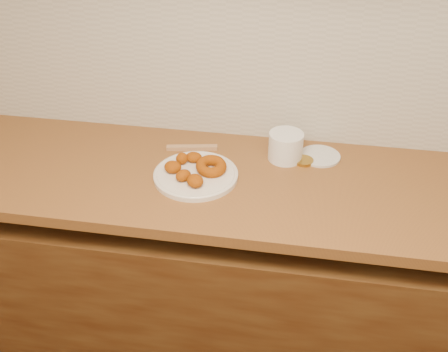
{
  "coord_description": "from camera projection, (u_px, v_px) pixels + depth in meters",
  "views": [
    {
      "loc": [
        -0.11,
        0.24,
        1.91
      ],
      "look_at": [
        -0.34,
        1.65,
        0.93
      ],
      "focal_mm": 42.0,
      "sensor_mm": 36.0,
      "label": 1
    }
  ],
  "objects": [
    {
      "name": "brass_jar_lid",
      "position": [
        304.0,
        161.0,
        1.85
      ],
      "size": [
        0.08,
        0.08,
        0.01
      ],
      "primitive_type": "cylinder",
      "rotation": [
        0.0,
        0.0,
        0.19
      ],
      "color": "#A47F2C",
      "rests_on": "butcher_block"
    },
    {
      "name": "fried_dough_chunks",
      "position": [
        185.0,
        169.0,
        1.75
      ],
      "size": [
        0.16,
        0.21,
        0.04
      ],
      "color": "#9F4C01",
      "rests_on": "donut_plate"
    },
    {
      "name": "wooden_utensil",
      "position": [
        192.0,
        148.0,
        1.92
      ],
      "size": [
        0.19,
        0.06,
        0.01
      ],
      "primitive_type": "cube",
      "rotation": [
        0.0,
        0.0,
        0.18
      ],
      "color": "#A97C52",
      "rests_on": "butcher_block"
    },
    {
      "name": "donut_plate",
      "position": [
        196.0,
        175.0,
        1.77
      ],
      "size": [
        0.29,
        0.29,
        0.02
      ],
      "primitive_type": "cylinder",
      "color": "silver",
      "rests_on": "butcher_block"
    },
    {
      "name": "butcher_block",
      "position": [
        140.0,
        173.0,
        1.83
      ],
      "size": [
        2.3,
        0.62,
        0.04
      ],
      "primitive_type": "cube",
      "color": "brown",
      "rests_on": "base_cabinet"
    },
    {
      "name": "base_cabinet",
      "position": [
        314.0,
        294.0,
        2.02
      ],
      "size": [
        3.6,
        0.6,
        0.77
      ],
      "primitive_type": "cube",
      "color": "brown",
      "rests_on": "floor"
    },
    {
      "name": "ring_donut",
      "position": [
        211.0,
        166.0,
        1.77
      ],
      "size": [
        0.15,
        0.15,
        0.05
      ],
      "primitive_type": "torus",
      "rotation": [
        0.1,
        0.0,
        0.61
      ],
      "color": "#9F4C01",
      "rests_on": "donut_plate"
    },
    {
      "name": "tub_lid",
      "position": [
        320.0,
        156.0,
        1.88
      ],
      "size": [
        0.19,
        0.19,
        0.01
      ],
      "primitive_type": "cylinder",
      "rotation": [
        0.0,
        0.0,
        -0.36
      ],
      "color": "silver",
      "rests_on": "butcher_block"
    },
    {
      "name": "plastic_tub",
      "position": [
        286.0,
        146.0,
        1.84
      ],
      "size": [
        0.16,
        0.16,
        0.1
      ],
      "primitive_type": "cylinder",
      "rotation": [
        0.0,
        0.0,
        0.35
      ],
      "color": "white",
      "rests_on": "butcher_block"
    },
    {
      "name": "wall_back",
      "position": [
        345.0,
        21.0,
        1.73
      ],
      "size": [
        4.0,
        0.02,
        2.7
      ],
      "primitive_type": "cube",
      "color": "tan",
      "rests_on": "ground"
    },
    {
      "name": "backsplash",
      "position": [
        339.0,
        66.0,
        1.8
      ],
      "size": [
        3.6,
        0.02,
        0.6
      ],
      "primitive_type": "cube",
      "color": "#BAB4A6",
      "rests_on": "wall_back"
    }
  ]
}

